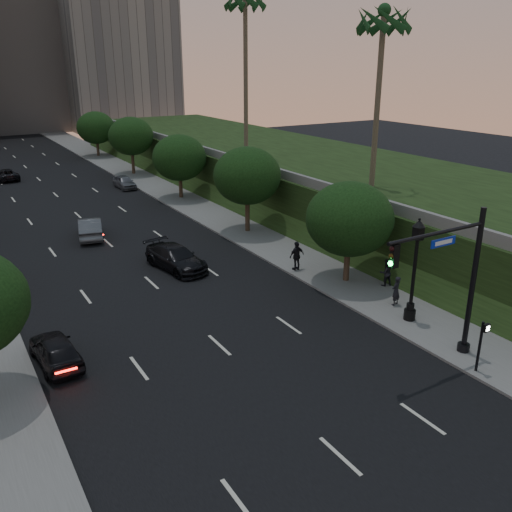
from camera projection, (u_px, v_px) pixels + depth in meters
ground at (276, 398)px, 21.83m from camera, size 160.00×160.00×0.00m
road_surface at (84, 221)px, 45.99m from camera, size 16.00×140.00×0.02m
sidewalk_right at (194, 204)px, 50.94m from camera, size 4.50×140.00×0.15m
embankment at (308, 175)px, 54.38m from camera, size 18.00×90.00×4.00m
parapet_wall at (233, 159)px, 49.46m from camera, size 0.35×90.00×0.70m
office_block_mid at (10, 60)px, 102.48m from camera, size 22.00×18.00×26.00m
office_block_right at (111, 32)px, 104.69m from camera, size 20.00×22.00×36.00m
tree_right_a at (349, 219)px, 31.90m from camera, size 5.20×5.20×6.24m
tree_right_b at (247, 176)px, 41.40m from camera, size 5.20×5.20×6.74m
tree_right_c at (179, 158)px, 52.04m from camera, size 5.20×5.20×6.24m
tree_right_d at (131, 136)px, 63.15m from camera, size 5.20×5.20×6.74m
tree_right_e at (96, 128)px, 75.40m from camera, size 5.20×5.20×6.24m
palm_mid at (384, 21)px, 36.39m from camera, size 3.20×3.20×13.00m
palm_far at (245, 3)px, 47.76m from camera, size 3.20×3.20×15.50m
traffic_signal_mast at (457, 285)px, 23.38m from camera, size 5.68×0.56×7.00m
street_lamp at (414, 275)px, 27.31m from camera, size 0.64×0.64×5.62m
pedestrian_signal at (481, 342)px, 22.96m from camera, size 0.30×0.33×2.50m
sedan_near_left at (55, 350)px, 24.07m from camera, size 1.91×4.19×1.39m
sedan_mid_left at (90, 228)px, 41.34m from camera, size 2.71×5.01×1.57m
sedan_far_left at (6, 175)px, 61.37m from camera, size 2.61×4.86×1.30m
sedan_near_right at (176, 258)px, 35.12m from camera, size 3.02×5.53×1.52m
sedan_far_right at (124, 182)px, 57.46m from camera, size 1.70×4.02×1.36m
pedestrian_a at (396, 291)px, 29.55m from camera, size 0.69×0.54×1.66m
pedestrian_b at (386, 272)px, 32.12m from camera, size 0.93×0.80×1.65m
pedestrian_c at (297, 256)px, 34.53m from camera, size 1.13×0.53×1.89m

